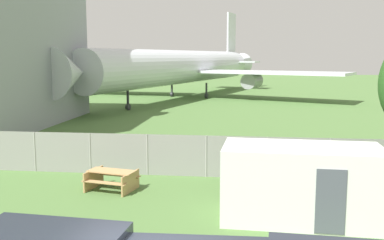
# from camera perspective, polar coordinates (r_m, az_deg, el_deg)

# --- Properties ---
(perimeter_fence) EXTENTS (56.07, 0.07, 1.78)m
(perimeter_fence) POSITION_cam_1_polar(r_m,az_deg,el_deg) (19.06, 1.83, -4.62)
(perimeter_fence) COLOR gray
(perimeter_fence) RESTS_ON ground
(airplane) EXTENTS (38.00, 46.05, 11.62)m
(airplane) POSITION_cam_1_polar(r_m,az_deg,el_deg) (54.34, -1.02, 6.71)
(airplane) COLOR silver
(airplane) RESTS_ON ground
(portable_cabin) EXTENTS (4.95, 2.55, 2.35)m
(portable_cabin) POSITION_cam_1_polar(r_m,az_deg,el_deg) (14.49, 13.73, -7.82)
(portable_cabin) COLOR silver
(portable_cabin) RESTS_ON ground
(picnic_bench_near_cabin) EXTENTS (2.05, 1.75, 0.76)m
(picnic_bench_near_cabin) POSITION_cam_1_polar(r_m,az_deg,el_deg) (17.58, -10.16, -7.24)
(picnic_bench_near_cabin) COLOR tan
(picnic_bench_near_cabin) RESTS_ON ground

